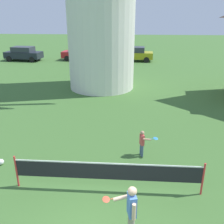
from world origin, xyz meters
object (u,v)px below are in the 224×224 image
object	(u,v)px
tennis_net	(107,171)
parked_car_black	(23,53)
player_far	(143,142)
stray_ball	(1,162)
player_near	(131,209)
parked_car_mustard	(134,54)
parked_car_red	(82,53)

from	to	relation	value
tennis_net	parked_car_black	size ratio (longest dim) A/B	1.37
player_far	stray_ball	bearing A→B (deg)	-169.09
player_near	player_far	size ratio (longest dim) A/B	1.39
player_near	parked_car_black	world-z (taller)	parked_car_black
player_far	stray_ball	world-z (taller)	player_far
player_far	parked_car_black	distance (m)	23.46
parked_car_black	player_near	bearing A→B (deg)	-62.76
player_far	parked_car_mustard	bearing A→B (deg)	90.40
stray_ball	parked_car_black	size ratio (longest dim) A/B	0.05
parked_car_black	player_far	bearing A→B (deg)	-57.45
tennis_net	parked_car_red	size ratio (longest dim) A/B	1.25
parked_car_red	player_near	bearing A→B (deg)	-77.06
tennis_net	stray_ball	distance (m)	4.23
parked_car_black	parked_car_red	distance (m)	6.62
parked_car_red	parked_car_black	bearing A→B (deg)	-174.43
player_near	parked_car_mustard	bearing A→B (deg)	89.25
tennis_net	parked_car_red	bearing A→B (deg)	102.16
parked_car_mustard	player_near	bearing A→B (deg)	-90.75
tennis_net	player_far	size ratio (longest dim) A/B	5.52
parked_car_black	parked_car_mustard	distance (m)	12.50
stray_ball	parked_car_mustard	distance (m)	22.02
tennis_net	parked_car_mustard	size ratio (longest dim) A/B	1.35
player_far	stray_ball	size ratio (longest dim) A/B	4.87
player_near	parked_car_mustard	size ratio (longest dim) A/B	0.34
tennis_net	player_far	xyz separation A→B (m)	(1.17, 2.15, -0.09)
tennis_net	player_near	bearing A→B (deg)	-67.34
tennis_net	parked_car_red	xyz separation A→B (m)	(-4.87, 22.57, 0.12)
parked_car_mustard	parked_car_black	bearing A→B (deg)	-177.06
parked_car_red	stray_ball	bearing A→B (deg)	-87.76
player_near	parked_car_red	bearing A→B (deg)	102.94
tennis_net	parked_car_red	world-z (taller)	parked_car_red
parked_car_red	tennis_net	bearing A→B (deg)	-77.84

